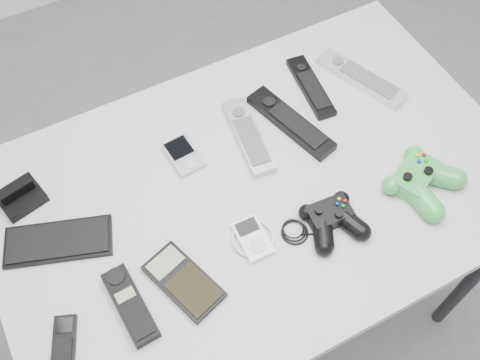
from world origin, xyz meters
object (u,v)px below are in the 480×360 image
pda_keyboard (58,241)px  remote_black_b (311,86)px  mobile_phone (64,340)px  cordless_handset (130,305)px  remote_silver_b (361,78)px  desk (258,201)px  remote_black_a (291,122)px  calculator (184,281)px  mp3_player (253,238)px  controller_green (421,179)px  remote_silver_a (248,136)px  pda (183,155)px  controller_black (332,219)px

pda_keyboard → remote_black_b: (0.70, 0.12, 0.00)m
mobile_phone → cordless_handset: 0.14m
remote_black_b → remote_silver_b: size_ratio=0.84×
desk → remote_black_a: size_ratio=4.81×
calculator → mp3_player: same height
pda_keyboard → mp3_player: (0.37, -0.19, 0.00)m
remote_silver_b → calculator: remote_silver_b is taller
calculator → pda_keyboard: bearing=115.7°
calculator → controller_green: size_ratio=1.01×
pda_keyboard → mp3_player: mp3_player is taller
desk → remote_silver_a: 0.16m
remote_black_b → calculator: (-0.50, -0.33, -0.00)m
pda_keyboard → controller_green: 0.80m
pda → remote_silver_a: 0.16m
pda → mp3_player: mp3_player is taller
desk → mobile_phone: bearing=-164.9°
remote_black_a → mobile_phone: remote_black_a is taller
pda_keyboard → pda: pda is taller
desk → cordless_handset: 0.39m
controller_black → mobile_phone: bearing=-177.5°
cordless_handset → remote_black_b: bearing=24.3°
remote_black_a → remote_black_b: bearing=20.9°
controller_green → remote_silver_b: bearing=54.7°
pda_keyboard → remote_black_b: size_ratio=1.10×
desk → pda_keyboard: bearing=170.6°
pda → remote_black_a: (0.27, -0.04, 0.00)m
mp3_player → pda_keyboard: bearing=154.9°
cordless_handset → mp3_player: cordless_handset is taller
mobile_phone → controller_green: (0.82, -0.03, 0.02)m
cordless_handset → desk: bearing=16.7°
pda → remote_black_b: bearing=1.9°
pda_keyboard → calculator: (0.20, -0.21, 0.00)m
pda → mp3_player: (0.04, -0.27, 0.00)m
remote_black_b → mp3_player: 0.45m
pda → remote_silver_a: size_ratio=0.46×
calculator → pda: bearing=47.4°
remote_black_a → remote_black_b: 0.13m
mobile_phone → remote_silver_b: bearing=40.3°
pda_keyboard → remote_silver_b: 0.83m
calculator → mp3_player: 0.17m
cordless_handset → controller_black: (0.46, -0.03, 0.01)m
mobile_phone → remote_silver_a: bearing=47.9°
controller_green → desk: bearing=127.9°
remote_black_b → pda: bearing=-166.4°
remote_black_b → controller_black: bearing=-107.6°
remote_silver_b → controller_black: (-0.29, -0.31, 0.01)m
pda → controller_green: controller_green is taller
remote_black_a → calculator: 0.47m
calculator → controller_green: bearing=-21.6°
pda → remote_black_b: remote_black_b is taller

